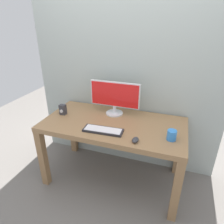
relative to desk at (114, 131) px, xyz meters
The scene contains 8 objects.
ground_plane 0.65m from the desk, ahead, with size 6.00×6.00×0.00m, color slate.
wall_back 0.94m from the desk, 90.00° to the left, with size 2.27×0.04×3.00m, color #9EA8A3.
desk is the anchor object (origin of this frame).
monitor 0.38m from the desk, 105.23° to the left, with size 0.57×0.20×0.38m.
keyboard_primary 0.24m from the desk, 100.91° to the right, with size 0.40×0.16×0.02m.
mouse 0.43m from the desk, 43.03° to the right, with size 0.06×0.09×0.04m, color #333338.
audio_controller 0.63m from the desk, behind, with size 0.07×0.07×0.12m.
coffee_mug 0.64m from the desk, 13.20° to the right, with size 0.08×0.08×0.10m, color #337FD8.
Camera 1 is at (0.59, -1.76, 1.77)m, focal length 31.88 mm.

